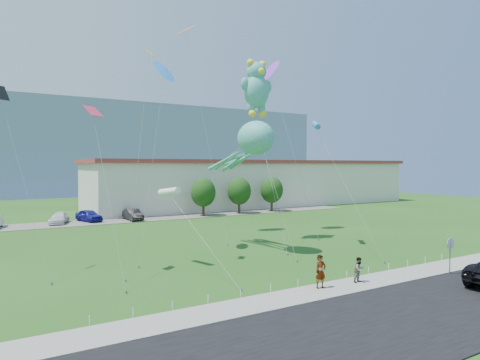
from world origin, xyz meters
name	(u,v)px	position (x,y,z in m)	size (l,w,h in m)	color
ground	(298,280)	(0.00, 0.00, 0.00)	(160.00, 160.00, 0.00)	#224B15
road	(404,318)	(0.00, -8.00, 0.03)	(80.00, 8.00, 0.06)	black
sidewalk	(327,290)	(0.00, -2.75, 0.05)	(80.00, 2.50, 0.10)	gray
parking_strip	(133,220)	(0.00, 35.00, 0.03)	(70.00, 6.00, 0.06)	#59544C
hill_ridge	(49,148)	(0.00, 120.00, 12.50)	(160.00, 50.00, 25.00)	#758EA2
warehouse	(258,183)	(26.00, 44.00, 4.12)	(61.00, 15.00, 8.20)	beige
stop_sign	(450,247)	(9.50, -4.21, 1.87)	(0.80, 0.07, 2.50)	slate
rope_fence	(311,281)	(0.00, -1.30, 0.25)	(26.05, 0.05, 0.50)	white
tree_near	(203,192)	(10.00, 34.00, 3.39)	(3.60, 3.60, 5.47)	#3F2B19
tree_mid	(239,191)	(16.00, 34.00, 3.39)	(3.60, 3.60, 5.47)	#3F2B19
tree_far	(272,190)	(22.00, 34.00, 3.39)	(3.60, 3.60, 5.47)	#3F2B19
pedestrian_left	(321,271)	(-0.17, -2.35, 1.08)	(0.72, 0.47, 1.96)	gray
pedestrian_right	(359,270)	(2.74, -2.61, 0.87)	(0.75, 0.59, 1.55)	gray
parked_car_white	(59,218)	(-9.06, 35.73, 0.71)	(1.82, 4.48, 1.30)	silver
parked_car_blue	(89,215)	(-5.46, 35.88, 0.83)	(1.81, 4.49, 1.53)	navy
parked_car_black	(133,214)	(-0.18, 34.35, 0.81)	(1.58, 4.52, 1.49)	black
octopus_kite	(249,146)	(2.16, 9.22, 8.91)	(2.78, 10.28, 10.93)	teal
teddy_bear_kite	(256,87)	(5.55, 13.28, 14.77)	(3.44, 8.13, 17.36)	teal
small_kite_cyan	(317,126)	(8.79, 8.32, 10.81)	(0.64, 9.31, 11.35)	#2D7FCA
small_kite_purple	(271,75)	(10.00, 17.25, 17.15)	(1.80, 7.99, 18.27)	purple
small_kite_white	(170,192)	(-5.49, 7.85, 5.36)	(1.50, 9.28, 5.84)	white
small_kite_blue	(164,75)	(-4.02, 12.74, 14.83)	(4.70, 5.32, 15.84)	blue
small_kite_black	(6,113)	(-15.68, 11.01, 10.73)	(3.10, 5.36, 12.58)	black
small_kite_orange	(187,35)	(1.32, 19.97, 20.80)	(1.80, 8.66, 22.09)	#EF531A
small_kite_yellow	(146,79)	(-6.97, 8.41, 13.45)	(3.60, 4.36, 15.91)	#B9D732
small_kite_pink	(96,129)	(-10.64, 7.62, 9.67)	(1.29, 6.13, 11.32)	#CB2D4B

